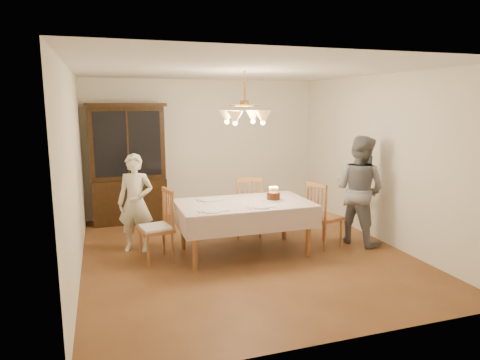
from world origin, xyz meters
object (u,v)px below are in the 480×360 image
object	(u,v)px
chair_far_side	(248,209)
elderly_woman	(136,203)
birthday_cake	(273,197)
dining_table	(244,207)
china_hutch	(128,166)

from	to	relation	value
chair_far_side	elderly_woman	xyz separation A→B (m)	(-1.80, -0.17, 0.28)
chair_far_side	birthday_cake	world-z (taller)	chair_far_side
elderly_woman	birthday_cake	bearing A→B (deg)	5.69
dining_table	elderly_woman	world-z (taller)	elderly_woman
china_hutch	chair_far_side	distance (m)	2.39
china_hutch	elderly_woman	world-z (taller)	china_hutch
china_hutch	elderly_woman	xyz separation A→B (m)	(-0.01, -1.65, -0.32)
dining_table	chair_far_side	size ratio (longest dim) A/B	1.90
birthday_cake	chair_far_side	bearing A→B (deg)	99.47
china_hutch	chair_far_side	bearing A→B (deg)	-39.79
dining_table	elderly_woman	size ratio (longest dim) A/B	1.31
dining_table	birthday_cake	world-z (taller)	birthday_cake
dining_table	elderly_woman	xyz separation A→B (m)	(-1.48, 0.60, 0.04)
china_hutch	elderly_woman	bearing A→B (deg)	-90.51
dining_table	china_hutch	world-z (taller)	china_hutch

